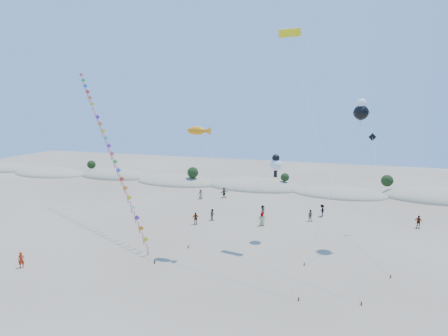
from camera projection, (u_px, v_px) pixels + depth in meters
ground at (125, 303)px, 30.35m from camera, size 160.00×160.00×0.00m
dune_ridge at (259, 187)px, 72.36m from camera, size 145.30×11.49×5.57m
kite_train at (108, 144)px, 48.50m from camera, size 22.11×18.08×21.08m
fish_kite at (199, 131)px, 38.49m from camera, size 12.77×7.52×13.66m
cartoon_kite_low at (276, 164)px, 43.38m from camera, size 9.33×6.68×10.21m
cartoon_kite_high at (361, 111)px, 40.55m from camera, size 5.81×8.51×16.52m
parafoil_kite at (291, 37)px, 40.07m from camera, size 9.50×13.09×23.94m
dark_kite at (377, 171)px, 42.52m from camera, size 2.00×13.70×12.44m
flyer_foreground at (21, 260)px, 36.78m from camera, size 0.69×0.63×1.59m
beachgoers at (264, 208)px, 54.68m from camera, size 33.42×16.00×1.78m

